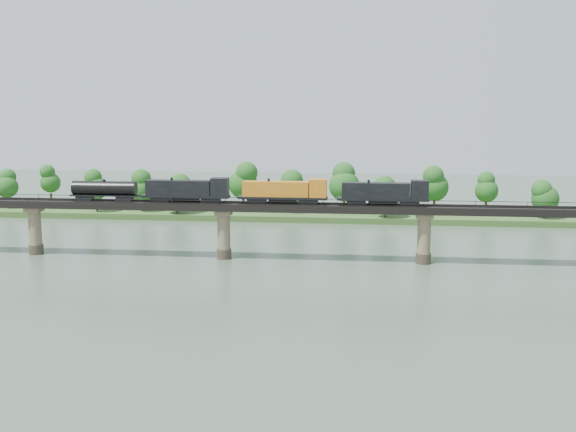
# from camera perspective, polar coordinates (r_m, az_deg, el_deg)

# --- Properties ---
(ground) EXTENTS (400.00, 400.00, 0.00)m
(ground) POSITION_cam_1_polar(r_m,az_deg,el_deg) (119.29, -7.89, -6.50)
(ground) COLOR #3D4E3E
(ground) RESTS_ON ground
(far_bank) EXTENTS (300.00, 24.00, 1.60)m
(far_bank) POSITION_cam_1_polar(r_m,az_deg,el_deg) (200.77, -2.01, 0.30)
(far_bank) COLOR #2F5120
(far_bank) RESTS_ON ground
(bridge) EXTENTS (236.00, 30.00, 11.50)m
(bridge) POSITION_cam_1_polar(r_m,az_deg,el_deg) (146.56, -5.09, -1.28)
(bridge) COLOR #473A2D
(bridge) RESTS_ON ground
(bridge_superstructure) EXTENTS (220.00, 4.90, 0.75)m
(bridge_superstructure) POSITION_cam_1_polar(r_m,az_deg,el_deg) (145.52, -5.13, 1.18)
(bridge_superstructure) COLOR black
(bridge_superstructure) RESTS_ON bridge
(far_treeline) EXTENTS (289.06, 17.54, 13.60)m
(far_treeline) POSITION_cam_1_polar(r_m,az_deg,el_deg) (196.63, -4.58, 2.44)
(far_treeline) COLOR #382619
(far_treeline) RESTS_ON far_bank
(freight_train) EXTENTS (72.47, 2.82, 4.99)m
(freight_train) POSITION_cam_1_polar(r_m,az_deg,el_deg) (144.24, -2.96, 1.97)
(freight_train) COLOR black
(freight_train) RESTS_ON bridge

